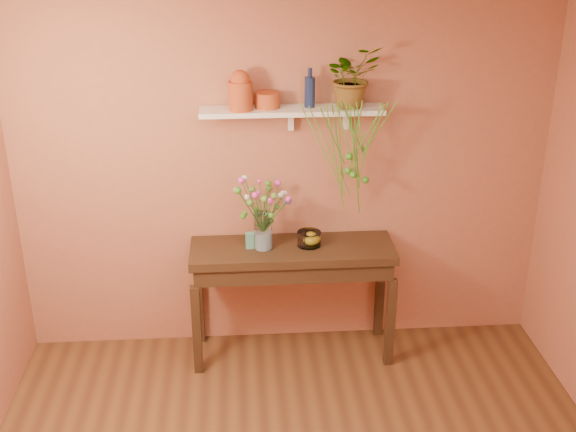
{
  "coord_description": "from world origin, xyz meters",
  "views": [
    {
      "loc": [
        -0.33,
        -3.06,
        3.24
      ],
      "look_at": [
        0.0,
        1.55,
        1.25
      ],
      "focal_mm": 44.89,
      "sensor_mm": 36.0,
      "label": 1
    }
  ],
  "objects_px": {
    "terracotta_jug": "(240,91)",
    "spider_plant": "(352,76)",
    "glass_vase": "(263,234)",
    "glass_bowl": "(309,239)",
    "bouquet": "(262,198)",
    "sideboard": "(292,263)",
    "blue_bottle": "(310,91)"
  },
  "relations": [
    {
      "from": "glass_vase",
      "to": "glass_bowl",
      "type": "distance_m",
      "value": 0.35
    },
    {
      "from": "sideboard",
      "to": "bouquet",
      "type": "xyz_separation_m",
      "value": [
        -0.22,
        -0.02,
        0.54
      ]
    },
    {
      "from": "spider_plant",
      "to": "glass_bowl",
      "type": "relative_size",
      "value": 2.39
    },
    {
      "from": "terracotta_jug",
      "to": "blue_bottle",
      "type": "relative_size",
      "value": 1.02
    },
    {
      "from": "bouquet",
      "to": "glass_bowl",
      "type": "xyz_separation_m",
      "value": [
        0.35,
        0.04,
        -0.35
      ]
    },
    {
      "from": "sideboard",
      "to": "blue_bottle",
      "type": "bearing_deg",
      "value": 50.37
    },
    {
      "from": "spider_plant",
      "to": "terracotta_jug",
      "type": "bearing_deg",
      "value": -176.33
    },
    {
      "from": "spider_plant",
      "to": "sideboard",
      "type": "bearing_deg",
      "value": -159.99
    },
    {
      "from": "blue_bottle",
      "to": "spider_plant",
      "type": "xyz_separation_m",
      "value": [
        0.29,
        -0.0,
        0.1
      ]
    },
    {
      "from": "spider_plant",
      "to": "glass_bowl",
      "type": "height_order",
      "value": "spider_plant"
    },
    {
      "from": "spider_plant",
      "to": "glass_bowl",
      "type": "bearing_deg",
      "value": -155.71
    },
    {
      "from": "glass_vase",
      "to": "bouquet",
      "type": "height_order",
      "value": "bouquet"
    },
    {
      "from": "glass_vase",
      "to": "blue_bottle",
      "type": "bearing_deg",
      "value": 25.48
    },
    {
      "from": "blue_bottle",
      "to": "glass_vase",
      "type": "bearing_deg",
      "value": -154.52
    },
    {
      "from": "sideboard",
      "to": "spider_plant",
      "type": "relative_size",
      "value": 3.55
    },
    {
      "from": "blue_bottle",
      "to": "sideboard",
      "type": "bearing_deg",
      "value": -129.63
    },
    {
      "from": "sideboard",
      "to": "blue_bottle",
      "type": "relative_size",
      "value": 5.5
    },
    {
      "from": "sideboard",
      "to": "glass_bowl",
      "type": "distance_m",
      "value": 0.22
    },
    {
      "from": "terracotta_jug",
      "to": "glass_vase",
      "type": "relative_size",
      "value": 1.02
    },
    {
      "from": "sideboard",
      "to": "blue_bottle",
      "type": "height_order",
      "value": "blue_bottle"
    },
    {
      "from": "sideboard",
      "to": "bouquet",
      "type": "bearing_deg",
      "value": -175.03
    },
    {
      "from": "spider_plant",
      "to": "glass_vase",
      "type": "xyz_separation_m",
      "value": [
        -0.64,
        -0.16,
        -1.11
      ]
    },
    {
      "from": "terracotta_jug",
      "to": "spider_plant",
      "type": "bearing_deg",
      "value": 3.67
    },
    {
      "from": "terracotta_jug",
      "to": "spider_plant",
      "type": "height_order",
      "value": "spider_plant"
    },
    {
      "from": "bouquet",
      "to": "sideboard",
      "type": "bearing_deg",
      "value": 4.97
    },
    {
      "from": "terracotta_jug",
      "to": "glass_bowl",
      "type": "height_order",
      "value": "terracotta_jug"
    },
    {
      "from": "blue_bottle",
      "to": "spider_plant",
      "type": "distance_m",
      "value": 0.31
    },
    {
      "from": "terracotta_jug",
      "to": "glass_vase",
      "type": "height_order",
      "value": "terracotta_jug"
    },
    {
      "from": "sideboard",
      "to": "glass_bowl",
      "type": "bearing_deg",
      "value": 8.88
    },
    {
      "from": "glass_bowl",
      "to": "blue_bottle",
      "type": "bearing_deg",
      "value": 87.29
    },
    {
      "from": "sideboard",
      "to": "glass_bowl",
      "type": "xyz_separation_m",
      "value": [
        0.13,
        0.02,
        0.18
      ]
    },
    {
      "from": "glass_bowl",
      "to": "bouquet",
      "type": "bearing_deg",
      "value": -173.6
    }
  ]
}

